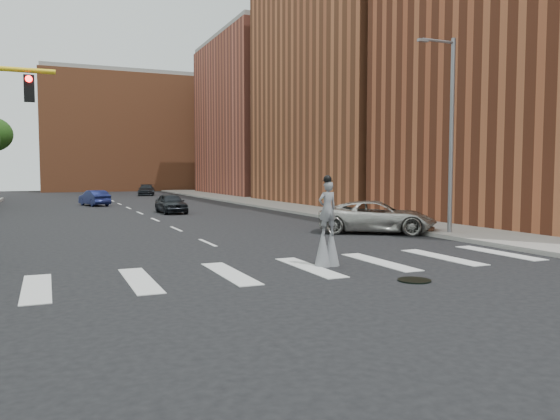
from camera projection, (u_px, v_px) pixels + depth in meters
The scene contains 12 objects.
ground_plane at pixel (284, 276), 15.46m from camera, with size 160.00×160.00×0.00m, color black.
sidewalk_right at pixel (302, 208), 43.29m from camera, with size 5.00×90.00×0.18m, color gray.
manhole at pixel (414, 280), 14.80m from camera, with size 0.90×0.90×0.04m, color black.
building_mid at pixel (372, 75), 50.77m from camera, with size 16.00×22.00×24.00m, color #9D5431.
building_far at pixel (273, 119), 72.93m from camera, with size 16.00×22.00×20.00m, color #AC533F.
building_backdrop at pixel (126, 135), 88.73m from camera, with size 26.00×14.00×18.00m, color #9D5431.
streetlight at pixel (450, 129), 24.90m from camera, with size 2.05×0.20×9.00m.
stilt_performer at pixel (327, 231), 17.11m from camera, with size 0.84×0.54×2.86m.
suv_crossing at pixel (377, 217), 26.47m from camera, with size 2.59×5.62×1.56m, color #B0ADA6.
car_near at pixel (171, 203), 39.15m from camera, with size 1.69×4.19×1.43m, color black.
car_mid at pixel (94, 198), 47.75m from camera, with size 1.44×4.12×1.36m, color navy.
car_far at pixel (146, 190), 68.76m from camera, with size 1.95×4.79×1.39m, color black.
Camera 1 is at (-6.11, -14.02, 2.96)m, focal length 35.00 mm.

